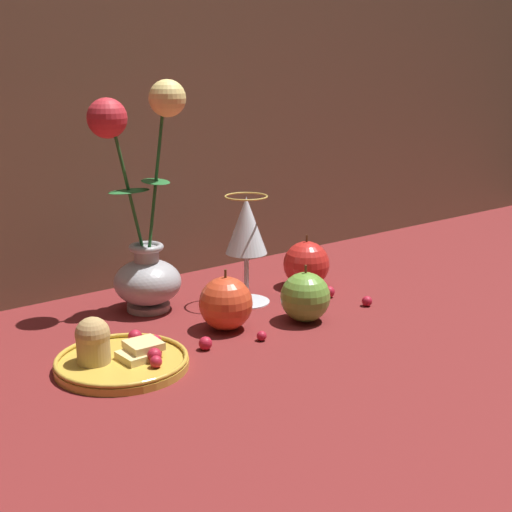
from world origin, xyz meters
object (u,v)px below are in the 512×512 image
object	(u,v)px
plate_with_pastries	(118,356)
wine_glass	(246,230)
vase	(144,232)
apple_beside_vase	(306,264)
apple_at_table_edge	(226,303)
apple_near_glass	(305,297)

from	to	relation	value
plate_with_pastries	wine_glass	world-z (taller)	wine_glass
vase	plate_with_pastries	world-z (taller)	vase
apple_beside_vase	wine_glass	bearing A→B (deg)	-178.49
vase	apple_at_table_edge	distance (m)	0.18
vase	wine_glass	bearing A→B (deg)	-24.91
apple_near_glass	apple_at_table_edge	bearing A→B (deg)	158.05
apple_near_glass	apple_at_table_edge	size ratio (longest dim) A/B	0.96
wine_glass	apple_at_table_edge	xyz separation A→B (m)	(-0.10, -0.08, -0.08)
apple_beside_vase	apple_at_table_edge	world-z (taller)	apple_beside_vase
apple_at_table_edge	wine_glass	bearing A→B (deg)	38.56
plate_with_pastries	wine_glass	xyz separation A→B (m)	(0.29, 0.11, 0.11)
wine_glass	apple_at_table_edge	size ratio (longest dim) A/B	1.94
vase	apple_near_glass	distance (m)	0.27
wine_glass	apple_beside_vase	bearing A→B (deg)	1.51
apple_near_glass	apple_at_table_edge	xyz separation A→B (m)	(-0.12, 0.05, 0.00)
apple_beside_vase	apple_at_table_edge	xyz separation A→B (m)	(-0.23, -0.08, -0.00)
apple_beside_vase	vase	bearing A→B (deg)	167.08
vase	apple_near_glass	xyz separation A→B (m)	(0.16, -0.19, -0.09)
plate_with_pastries	apple_at_table_edge	xyz separation A→B (m)	(0.19, 0.03, 0.02)
apple_near_glass	vase	bearing A→B (deg)	130.03
plate_with_pastries	apple_at_table_edge	bearing A→B (deg)	7.92
wine_glass	apple_near_glass	bearing A→B (deg)	-82.92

